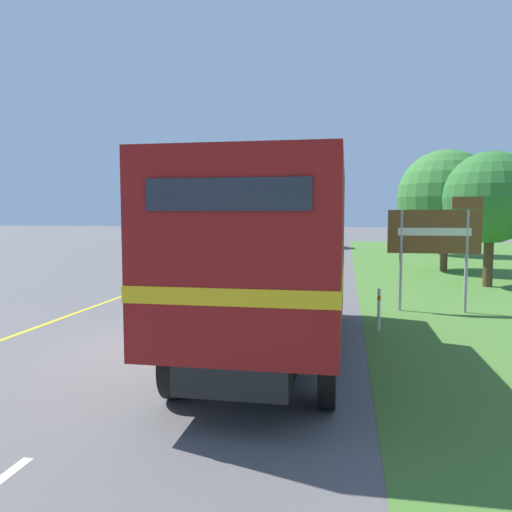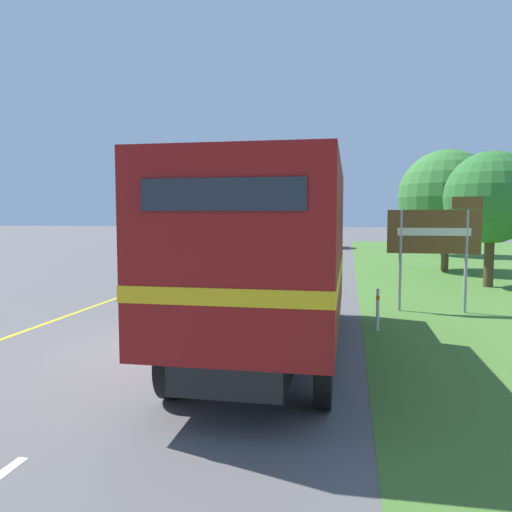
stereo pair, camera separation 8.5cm
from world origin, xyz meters
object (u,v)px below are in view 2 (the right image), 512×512
lead_car_white (240,248)px  roadside_tree_mid (447,198)px  lead_car_red_ahead (326,235)px  highway_sign (436,236)px  roadside_tree_far (445,197)px  roadside_tree_near (491,198)px  horse_trailer_truck (272,252)px  delineator_post (378,308)px

lead_car_white → roadside_tree_mid: roadside_tree_mid is taller
lead_car_red_ahead → roadside_tree_mid: (6.12, -15.68, 2.34)m
highway_sign → roadside_tree_far: 20.26m
highway_sign → roadside_tree_near: 6.01m
horse_trailer_truck → delineator_post: bearing=48.9°
roadside_tree_mid → delineator_post: 13.71m
horse_trailer_truck → roadside_tree_mid: size_ratio=1.42×
horse_trailer_truck → delineator_post: 3.38m
roadside_tree_near → roadside_tree_mid: 5.14m
highway_sign → roadside_tree_near: bearing=62.6°
lead_car_red_ahead → delineator_post: 28.66m
roadside_tree_mid → delineator_post: bearing=-106.1°
lead_car_white → roadside_tree_far: bearing=41.3°
horse_trailer_truck → highway_sign: (3.62, 4.85, 0.14)m
roadside_tree_near → delineator_post: 9.28m
lead_car_red_ahead → highway_sign: 26.34m
highway_sign → roadside_tree_far: roadside_tree_far is taller
highway_sign → roadside_tree_far: (3.73, 19.84, 1.70)m
highway_sign → lead_car_red_ahead: bearing=98.7°
roadside_tree_far → delineator_post: roadside_tree_far is taller
horse_trailer_truck → delineator_post: size_ratio=8.31×
horse_trailer_truck → roadside_tree_mid: bearing=69.3°
roadside_tree_mid → roadside_tree_far: bearing=80.4°
highway_sign → roadside_tree_mid: 10.64m
lead_car_white → roadside_tree_mid: bearing=2.2°
roadside_tree_near → lead_car_red_ahead: bearing=107.9°
horse_trailer_truck → roadside_tree_mid: (5.75, 15.20, 1.47)m
roadside_tree_near → roadside_tree_mid: size_ratio=0.87×
lead_car_white → roadside_tree_mid: size_ratio=0.79×
lead_car_white → delineator_post: (5.91, -12.51, -0.47)m
roadside_tree_near → roadside_tree_far: (1.02, 14.61, 0.55)m
roadside_tree_near → delineator_post: bearing=-119.0°
lead_car_white → highway_sign: highway_sign is taller
lead_car_white → roadside_tree_near: bearing=-24.9°
highway_sign → delineator_post: 3.36m
roadside_tree_mid → delineator_post: (-3.72, -12.87, -2.87)m
lead_car_white → roadside_tree_mid: 9.94m
roadside_tree_mid → highway_sign: bearing=-101.6°
roadside_tree_far → lead_car_red_ahead: bearing=141.4°
lead_car_red_ahead → roadside_tree_mid: roadside_tree_mid is taller
roadside_tree_mid → roadside_tree_near: bearing=-83.5°
horse_trailer_truck → roadside_tree_far: 25.84m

